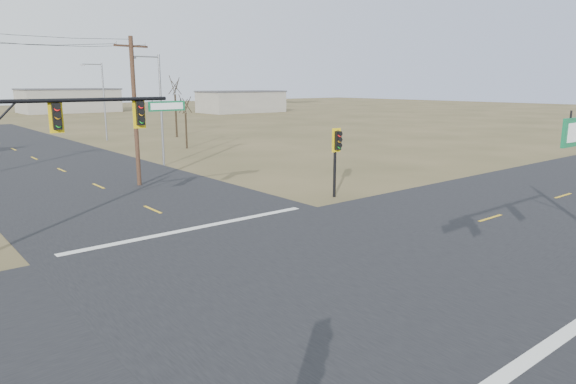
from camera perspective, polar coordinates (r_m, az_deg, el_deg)
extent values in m
plane|color=brown|center=(17.75, 1.79, -9.30)|extent=(320.00, 320.00, 0.00)
cube|color=black|center=(17.75, 1.79, -9.27)|extent=(160.00, 14.00, 0.02)
cube|color=black|center=(17.75, 1.79, -9.26)|extent=(14.00, 160.00, 0.02)
cube|color=silver|center=(13.57, 24.09, -17.36)|extent=(12.00, 0.40, 0.01)
cube|color=silver|center=(23.62, -10.25, -3.96)|extent=(12.00, 0.40, 0.01)
cylinder|color=black|center=(22.91, -22.33, 9.43)|extent=(7.74, 0.16, 0.16)
cube|color=#0D5D35|center=(24.37, -13.31, 9.27)|extent=(1.80, 0.05, 0.45)
cylinder|color=black|center=(29.46, 5.22, 3.09)|extent=(0.16, 0.16, 3.82)
cylinder|color=#442D1D|center=(33.84, -16.63, 8.43)|extent=(0.27, 0.27, 9.26)
cube|color=#442D1D|center=(33.87, -17.05, 15.25)|extent=(2.26, 0.43, 0.12)
cylinder|color=gray|center=(41.82, -13.89, 8.72)|extent=(0.17, 0.17, 8.61)
cylinder|color=gray|center=(41.38, -15.52, 14.29)|extent=(2.07, 0.10, 0.10)
cube|color=gray|center=(40.96, -16.87, 14.11)|extent=(0.52, 0.38, 0.15)
cylinder|color=gray|center=(62.46, -19.74, 9.38)|extent=(0.17, 0.17, 8.69)
cylinder|color=gray|center=(62.12, -20.94, 13.12)|extent=(2.09, 0.10, 0.10)
cube|color=gray|center=(61.78, -21.87, 12.97)|extent=(0.53, 0.39, 0.16)
cylinder|color=black|center=(52.74, -11.24, 6.68)|extent=(0.18, 0.18, 3.53)
cylinder|color=black|center=(64.29, -12.34, 8.26)|extent=(0.22, 0.22, 5.12)
cube|color=gray|center=(127.67, -23.17, 9.28)|extent=(20.00, 12.00, 5.00)
cube|color=gray|center=(117.71, -5.21, 9.91)|extent=(18.00, 10.00, 4.50)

